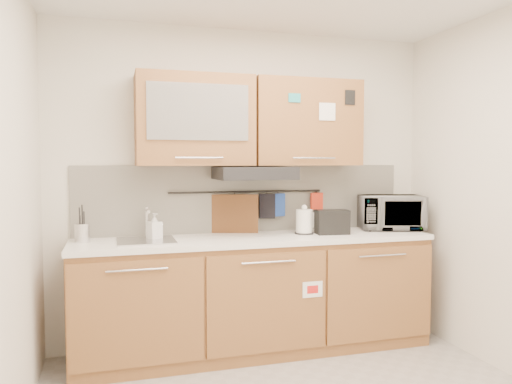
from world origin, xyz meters
TOP-DOWN VIEW (x-y plane):
  - wall_back at (0.00, 1.50)m, footprint 3.20×0.00m
  - base_cabinet at (0.00, 1.19)m, footprint 2.80×0.64m
  - countertop at (0.00, 1.19)m, footprint 2.82×0.62m
  - backsplash at (0.00, 1.49)m, footprint 2.80×0.02m
  - upper_cabinets at (-0.00, 1.32)m, footprint 1.82×0.37m
  - range_hood at (0.00, 1.25)m, footprint 0.60×0.46m
  - sink at (-0.85, 1.21)m, footprint 0.42×0.40m
  - utensil_rail at (0.00, 1.45)m, footprint 1.30×0.02m
  - utensil_crock at (-1.30, 1.28)m, footprint 0.13×0.13m
  - kettle at (0.42, 1.23)m, footprint 0.18×0.17m
  - toaster at (0.64, 1.16)m, footprint 0.28×0.19m
  - microwave at (1.25, 1.28)m, footprint 0.61×0.49m
  - soap_bottle at (-0.78, 1.27)m, footprint 0.12×0.12m
  - cutting_board at (-0.11, 1.44)m, footprint 0.38×0.14m
  - oven_mitt at (0.27, 1.44)m, footprint 0.12×0.05m
  - dark_pouch at (0.17, 1.44)m, footprint 0.14×0.07m
  - pot_holder at (0.62, 1.44)m, footprint 0.12×0.04m

SIDE VIEW (x-z plane):
  - base_cabinet at x=0.00m, z-range -0.03..0.85m
  - countertop at x=0.00m, z-range 0.88..0.92m
  - sink at x=-0.85m, z-range 0.79..1.05m
  - utensil_crock at x=-1.30m, z-range 0.85..1.13m
  - cutting_board at x=-0.11m, z-range 0.76..1.24m
  - kettle at x=0.42m, z-range 0.89..1.13m
  - soap_bottle at x=-0.78m, z-range 0.92..1.12m
  - toaster at x=0.64m, z-range 0.92..1.12m
  - microwave at x=1.25m, z-range 0.92..1.22m
  - dark_pouch at x=0.17m, z-range 1.03..1.24m
  - oven_mitt at x=0.27m, z-range 1.05..1.24m
  - pot_holder at x=0.62m, z-range 1.10..1.24m
  - backsplash at x=0.00m, z-range 0.92..1.48m
  - utensil_rail at x=0.00m, z-range 1.25..1.27m
  - wall_back at x=0.00m, z-range -0.30..2.90m
  - range_hood at x=0.00m, z-range 1.37..1.47m
  - upper_cabinets at x=0.00m, z-range 1.48..2.18m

